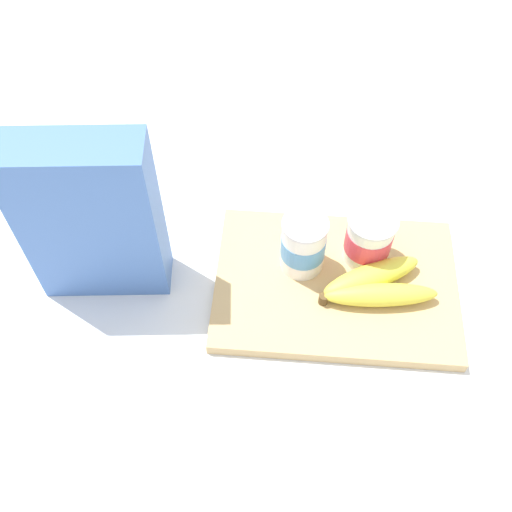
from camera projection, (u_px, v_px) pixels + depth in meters
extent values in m
plane|color=white|center=(335.00, 288.00, 0.90)|extent=(2.40, 2.40, 0.00)
cube|color=tan|center=(335.00, 284.00, 0.90)|extent=(0.36, 0.25, 0.02)
cube|color=#4770B7|center=(91.00, 220.00, 0.80)|extent=(0.19, 0.09, 0.28)
cylinder|color=white|center=(303.00, 245.00, 0.87)|extent=(0.06, 0.06, 0.09)
cylinder|color=#5193D1|center=(303.00, 245.00, 0.87)|extent=(0.07, 0.07, 0.04)
cylinder|color=silver|center=(305.00, 224.00, 0.83)|extent=(0.07, 0.07, 0.00)
cylinder|color=white|center=(369.00, 239.00, 0.88)|extent=(0.07, 0.07, 0.08)
cylinder|color=#DB384C|center=(369.00, 239.00, 0.88)|extent=(0.07, 0.07, 0.04)
cylinder|color=silver|center=(373.00, 220.00, 0.85)|extent=(0.07, 0.07, 0.00)
ellipsoid|color=yellow|center=(381.00, 295.00, 0.85)|extent=(0.17, 0.05, 0.03)
ellipsoid|color=yellow|center=(372.00, 279.00, 0.87)|extent=(0.15, 0.10, 0.03)
cylinder|color=brown|center=(323.00, 299.00, 0.86)|extent=(0.01, 0.01, 0.02)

